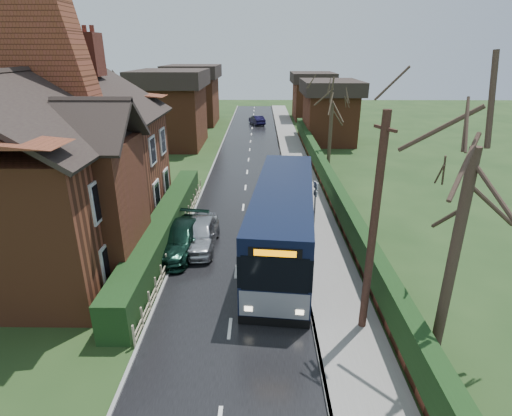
{
  "coord_description": "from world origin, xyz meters",
  "views": [
    {
      "loc": [
        1.09,
        -13.84,
        9.42
      ],
      "look_at": [
        0.87,
        5.4,
        1.8
      ],
      "focal_mm": 28.0,
      "sensor_mm": 36.0,
      "label": 1
    }
  ],
  "objects_px": {
    "car_silver": "(200,234)",
    "bus_stop_sign": "(315,200)",
    "car_green": "(180,238)",
    "telegraph_pole": "(373,229)",
    "bus": "(283,221)",
    "brick_house": "(57,162)"
  },
  "relations": [
    {
      "from": "car_silver",
      "to": "bus",
      "type": "bearing_deg",
      "value": -8.52
    },
    {
      "from": "bus",
      "to": "bus_stop_sign",
      "type": "relative_size",
      "value": 3.85
    },
    {
      "from": "car_silver",
      "to": "bus_stop_sign",
      "type": "distance_m",
      "value": 6.3
    },
    {
      "from": "car_green",
      "to": "brick_house",
      "type": "bearing_deg",
      "value": -177.83
    },
    {
      "from": "car_silver",
      "to": "car_green",
      "type": "distance_m",
      "value": 1.06
    },
    {
      "from": "car_silver",
      "to": "telegraph_pole",
      "type": "height_order",
      "value": "telegraph_pole"
    },
    {
      "from": "telegraph_pole",
      "to": "car_green",
      "type": "bearing_deg",
      "value": 120.73
    },
    {
      "from": "bus",
      "to": "telegraph_pole",
      "type": "height_order",
      "value": "telegraph_pole"
    },
    {
      "from": "car_silver",
      "to": "bus_stop_sign",
      "type": "relative_size",
      "value": 1.4
    },
    {
      "from": "bus",
      "to": "car_green",
      "type": "relative_size",
      "value": 2.44
    },
    {
      "from": "bus_stop_sign",
      "to": "telegraph_pole",
      "type": "height_order",
      "value": "telegraph_pole"
    },
    {
      "from": "bus",
      "to": "bus_stop_sign",
      "type": "height_order",
      "value": "bus"
    },
    {
      "from": "car_green",
      "to": "telegraph_pole",
      "type": "height_order",
      "value": "telegraph_pole"
    },
    {
      "from": "car_green",
      "to": "bus",
      "type": "bearing_deg",
      "value": 7.86
    },
    {
      "from": "brick_house",
      "to": "telegraph_pole",
      "type": "xyz_separation_m",
      "value": [
        13.53,
        -6.68,
        -0.42
      ]
    },
    {
      "from": "bus",
      "to": "bus_stop_sign",
      "type": "bearing_deg",
      "value": 56.22
    },
    {
      "from": "car_silver",
      "to": "car_green",
      "type": "relative_size",
      "value": 0.88
    },
    {
      "from": "brick_house",
      "to": "telegraph_pole",
      "type": "relative_size",
      "value": 1.87
    },
    {
      "from": "brick_house",
      "to": "car_green",
      "type": "xyz_separation_m",
      "value": [
        5.83,
        -0.78,
        -3.67
      ]
    },
    {
      "from": "telegraph_pole",
      "to": "brick_house",
      "type": "bearing_deg",
      "value": 131.94
    },
    {
      "from": "car_green",
      "to": "bus_stop_sign",
      "type": "height_order",
      "value": "bus_stop_sign"
    },
    {
      "from": "brick_house",
      "to": "car_green",
      "type": "distance_m",
      "value": 6.94
    }
  ]
}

